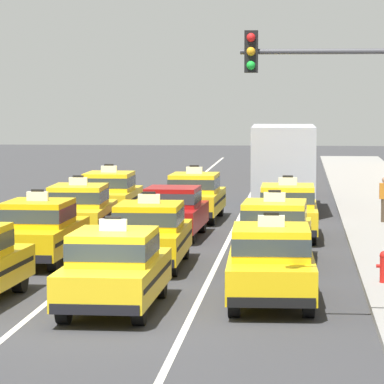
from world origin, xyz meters
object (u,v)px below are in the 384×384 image
object	(u,v)px
taxi_center_second	(150,233)
traffic_light_pole	(341,128)
taxi_right_second	(275,231)
fire_hydrant	(384,265)
sedan_center_third	(173,210)
sedan_right_fifth	(286,176)
taxi_left_second	(39,230)
box_truck_right_fourth	(283,164)
taxi_center_fourth	(195,196)
taxi_right_nearest	(271,263)
taxi_left_third	(79,210)
taxi_right_third	(288,210)
taxi_center_nearest	(114,268)
taxi_left_fourth	(110,194)

from	to	relation	value
taxi_center_second	traffic_light_pole	bearing A→B (deg)	-61.02
taxi_right_second	fire_hydrant	distance (m)	4.49
sedan_center_third	sedan_right_fifth	world-z (taller)	same
sedan_center_third	traffic_light_pole	world-z (taller)	traffic_light_pole
taxi_center_second	sedan_right_fifth	world-z (taller)	taxi_center_second
taxi_left_second	fire_hydrant	distance (m)	9.37
taxi_left_second	box_truck_right_fourth	size ratio (longest dim) A/B	0.66
traffic_light_pole	taxi_right_second	bearing A→B (deg)	98.68
taxi_center_fourth	sedan_right_fifth	xyz separation A→B (m)	(3.07, 10.66, -0.03)
taxi_right_nearest	taxi_right_second	bearing A→B (deg)	90.46
taxi_left_second	taxi_center_fourth	xyz separation A→B (m)	(3.14, 10.87, 0.00)
taxi_center_second	traffic_light_pole	size ratio (longest dim) A/B	0.82
taxi_right_second	fire_hydrant	bearing A→B (deg)	-54.94
fire_hydrant	traffic_light_pole	size ratio (longest dim) A/B	0.13
taxi_center_fourth	box_truck_right_fourth	world-z (taller)	box_truck_right_fourth
taxi_center_second	sedan_right_fifth	bearing A→B (deg)	81.68
taxi_left_second	taxi_left_third	bearing A→B (deg)	89.36
taxi_right_second	fire_hydrant	world-z (taller)	taxi_right_second
taxi_right_third	taxi_left_third	bearing A→B (deg)	-175.03
taxi_left_third	taxi_center_second	bearing A→B (deg)	-63.23
taxi_center_nearest	taxi_center_fourth	distance (m)	17.41
taxi_left_fourth	taxi_center_second	size ratio (longest dim) A/B	1.00
taxi_center_second	taxi_right_second	size ratio (longest dim) A/B	0.99
traffic_light_pole	taxi_left_fourth	bearing A→B (deg)	110.60
taxi_center_fourth	taxi_center_second	bearing A→B (deg)	-90.75
box_truck_right_fourth	taxi_center_fourth	bearing A→B (deg)	-129.99
sedan_center_third	taxi_center_second	bearing A→B (deg)	-89.34
taxi_center_nearest	taxi_center_fourth	world-z (taller)	same
taxi_left_fourth	fire_hydrant	bearing A→B (deg)	-59.22
sedan_center_third	fire_hydrant	world-z (taller)	sedan_center_third
taxi_left_fourth	fire_hydrant	world-z (taller)	taxi_left_fourth
box_truck_right_fourth	sedan_center_third	bearing A→B (deg)	-110.63
taxi_center_second	taxi_right_nearest	size ratio (longest dim) A/B	0.99
fire_hydrant	taxi_center_nearest	bearing A→B (deg)	-150.71
taxi_right_third	fire_hydrant	distance (m)	9.52
taxi_left_third	taxi_left_fourth	size ratio (longest dim) A/B	1.01
taxi_left_second	sedan_right_fifth	distance (m)	22.41
sedan_right_fifth	fire_hydrant	size ratio (longest dim) A/B	5.95
taxi_left_second	taxi_left_fourth	bearing A→B (deg)	89.75
traffic_light_pole	box_truck_right_fourth	bearing A→B (deg)	93.34
taxi_left_fourth	taxi_center_fourth	size ratio (longest dim) A/B	0.99
box_truck_right_fourth	taxi_left_fourth	bearing A→B (deg)	-152.13
traffic_light_pole	taxi_right_third	bearing A→B (deg)	94.30
taxi_left_third	sedan_center_third	size ratio (longest dim) A/B	1.06
taxi_right_third	sedan_center_third	bearing A→B (deg)	-178.63
taxi_left_fourth	taxi_right_third	world-z (taller)	same
taxi_left_second	taxi_left_third	xyz separation A→B (m)	(0.06, 5.34, 0.00)
taxi_center_nearest	taxi_right_third	size ratio (longest dim) A/B	1.00
taxi_center_fourth	taxi_right_second	bearing A→B (deg)	-73.96
taxi_right_nearest	box_truck_right_fourth	bearing A→B (deg)	90.06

